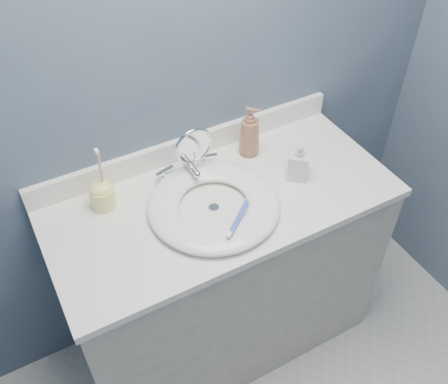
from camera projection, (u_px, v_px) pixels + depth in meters
back_wall at (183, 81)px, 1.68m from camera, size 2.20×0.02×2.40m
vanity_cabinet at (223, 277)px, 2.04m from camera, size 1.20×0.55×0.85m
countertop at (222, 201)px, 1.74m from camera, size 1.22×0.57×0.03m
backsplash at (189, 147)px, 1.87m from camera, size 1.22×0.02×0.09m
basin at (214, 205)px, 1.68m from camera, size 0.45×0.45×0.04m
drain at (214, 208)px, 1.69m from camera, size 0.04×0.04×0.01m
faucet at (188, 169)px, 1.80m from camera, size 0.25×0.13×0.07m
makeup_mirror at (194, 152)px, 1.73m from camera, size 0.14×0.08×0.21m
soap_bottle_amber at (250, 131)px, 1.84m from camera, size 0.11×0.11×0.20m
soap_bottle_clear at (299, 160)px, 1.76m from camera, size 0.10×0.10×0.15m
toothbrush_holder at (102, 194)px, 1.67m from camera, size 0.08×0.08×0.24m
toothbrush_lying at (238, 219)px, 1.60m from camera, size 0.14×0.12×0.02m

